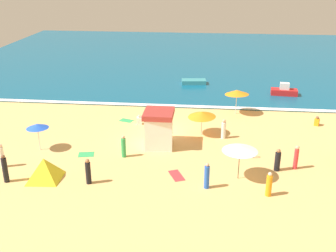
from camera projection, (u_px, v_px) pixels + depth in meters
name	position (u px, v px, depth m)	size (l,w,h in m)	color
ground_plane	(163.00, 132.00, 33.11)	(60.00, 60.00, 0.00)	#E5B26B
ocean_water	(185.00, 57.00, 58.93)	(60.00, 44.00, 0.10)	#0F567A
wave_breaker_foam	(171.00, 106.00, 38.88)	(57.00, 0.70, 0.01)	white
lifeguard_cabana	(159.00, 128.00, 30.08)	(2.16, 2.43, 2.75)	white
beach_umbrella_0	(237.00, 92.00, 36.29)	(3.03, 3.03, 2.32)	silver
beach_umbrella_3	(37.00, 126.00, 29.26)	(2.24, 2.24, 2.06)	silver
beach_umbrella_4	(202.00, 114.00, 31.97)	(3.12, 3.12, 2.01)	silver
beach_umbrella_5	(240.00, 148.00, 25.19)	(3.07, 3.07, 2.29)	#4C3823
beach_tent	(44.00, 169.00, 25.63)	(2.82, 2.83, 1.45)	yellow
parked_bicycle	(243.00, 151.00, 28.84)	(1.76, 0.58, 0.76)	black
beachgoer_0	(139.00, 120.00, 34.58)	(0.50, 0.50, 0.84)	white
beachgoer_1	(296.00, 157.00, 26.90)	(0.41, 0.41, 1.67)	red
beachgoer_2	(269.00, 185.00, 23.81)	(0.44, 0.44, 1.54)	orange
beachgoer_3	(207.00, 176.00, 24.59)	(0.46, 0.46, 1.68)	blue
beachgoer_4	(5.00, 169.00, 25.26)	(0.44, 0.44, 1.87)	black
beachgoer_5	(278.00, 161.00, 26.71)	(0.50, 0.50, 1.55)	black
beachgoer_6	(317.00, 121.00, 34.29)	(0.49, 0.49, 0.83)	orange
beachgoer_7	(124.00, 147.00, 28.58)	(0.42, 0.42, 1.63)	green
beachgoer_8	(224.00, 129.00, 31.65)	(0.45, 0.45, 1.57)	white
beachgoer_9	(88.00, 172.00, 25.10)	(0.47, 0.47, 1.68)	black
beachgoer_10	(2.00, 156.00, 27.15)	(0.38, 0.38, 1.68)	white
beach_towel_0	(47.00, 172.00, 26.68)	(0.97, 1.47, 0.01)	white
beach_towel_1	(177.00, 175.00, 26.31)	(1.25, 1.67, 0.01)	red
beach_towel_2	(126.00, 121.00, 35.47)	(1.35, 1.10, 0.01)	green
beach_towel_3	(86.00, 154.00, 29.19)	(1.27, 1.07, 0.01)	green
small_boat_0	(194.00, 82.00, 45.80)	(2.81, 1.58, 0.47)	teal
small_boat_1	(284.00, 91.00, 41.92)	(2.73, 1.36, 1.26)	red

